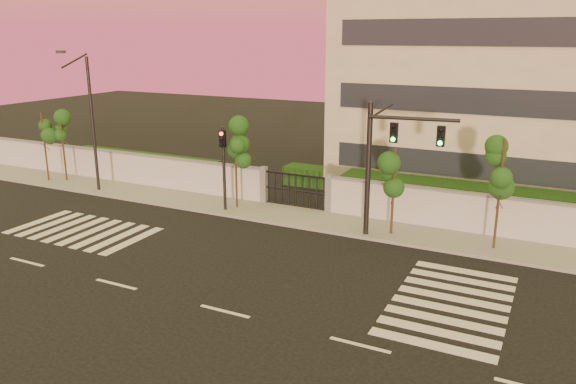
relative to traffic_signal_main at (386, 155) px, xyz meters
name	(u,v)px	position (x,y,z in m)	size (l,w,h in m)	color
ground	(225,312)	(-2.79, -9.44, -4.08)	(120.00, 120.00, 0.00)	black
sidewalk	(336,223)	(-2.79, 1.06, -4.01)	(60.00, 3.00, 0.15)	gray
perimeter_wall	(348,197)	(-2.68, 2.56, -3.01)	(60.00, 0.36, 2.20)	#B5B8BD
hedge_row	(383,192)	(-1.62, 5.30, -3.26)	(41.00, 4.25, 1.80)	#12340F
institutional_building	(551,91)	(6.21, 12.55, 2.08)	(24.40, 12.40, 12.25)	#B7B19B
road_markings	(241,265)	(-4.37, -5.68, -4.07)	(57.00, 7.62, 0.02)	silver
street_tree_a	(44,132)	(-22.82, 0.59, -0.70)	(1.34, 1.07, 4.59)	#382314
street_tree_b	(62,131)	(-21.79, 1.15, -0.65)	(1.49, 1.19, 4.66)	#382314
street_tree_c	(236,143)	(-8.58, 0.94, -0.33)	(1.44, 1.15, 5.10)	#382314
street_tree_d	(395,172)	(0.29, 0.61, -0.91)	(1.49, 1.19, 4.31)	#382314
street_tree_e	(502,170)	(4.96, 0.79, -0.32)	(1.42, 1.13, 5.11)	#382314
traffic_signal_main	(386,155)	(0.00, 0.00, 0.00)	(4.08, 0.64, 6.46)	black
traffic_signal_secondary	(223,159)	(-8.98, 0.30, -1.09)	(0.37, 0.35, 4.71)	black
streetlight_west	(90,118)	(-18.21, 0.14, 0.54)	(0.51, 2.06, 8.54)	black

